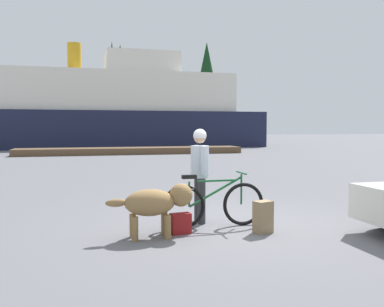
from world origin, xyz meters
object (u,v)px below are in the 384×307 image
at_px(bicycle, 213,204).
at_px(dog, 156,203).
at_px(handbag_pannier, 180,223).
at_px(backpack, 263,217).
at_px(person_cyclist, 200,167).
at_px(ferry_boat, 113,112).

height_order(bicycle, dog, bicycle).
bearing_deg(handbag_pannier, backpack, -13.14).
height_order(person_cyclist, ferry_boat, ferry_boat).
relative_size(person_cyclist, ferry_boat, 0.07).
relative_size(dog, backpack, 2.60).
bearing_deg(backpack, person_cyclist, 128.26).
relative_size(dog, handbag_pannier, 4.11).
bearing_deg(person_cyclist, backpack, -51.74).
bearing_deg(handbag_pannier, bicycle, 22.81).
xyz_separation_m(bicycle, handbag_pannier, (-0.63, -0.26, -0.23)).
bearing_deg(backpack, dog, 174.29).
xyz_separation_m(bicycle, dog, (-1.04, -0.39, 0.14)).
distance_m(bicycle, dog, 1.12).
distance_m(bicycle, ferry_boat, 29.61).
xyz_separation_m(person_cyclist, backpack, (0.77, -0.98, -0.73)).
xyz_separation_m(person_cyclist, handbag_pannier, (-0.51, -0.68, -0.83)).
relative_size(handbag_pannier, ferry_boat, 0.01).
bearing_deg(handbag_pannier, person_cyclist, 52.81).
distance_m(person_cyclist, ferry_boat, 29.15).
bearing_deg(handbag_pannier, ferry_boat, 87.59).
distance_m(bicycle, handbag_pannier, 0.72).
xyz_separation_m(handbag_pannier, ferry_boat, (1.25, 29.75, 2.84)).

